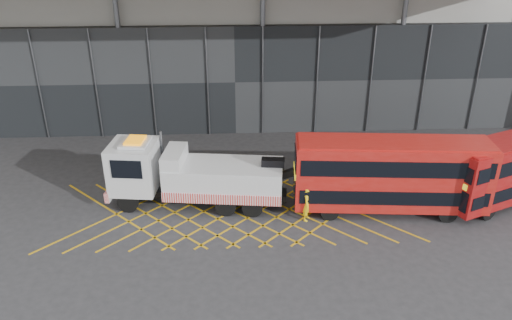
{
  "coord_description": "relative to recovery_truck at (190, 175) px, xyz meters",
  "views": [
    {
      "loc": [
        1.63,
        -23.9,
        14.62
      ],
      "look_at": [
        3.0,
        1.5,
        2.4
      ],
      "focal_mm": 35.0,
      "sensor_mm": 36.0,
      "label": 1
    }
  ],
  "objects": [
    {
      "name": "road_markings",
      "position": [
        2.33,
        -0.96,
        -1.83
      ],
      "size": [
        19.96,
        7.16,
        0.01
      ],
      "color": "gold",
      "rests_on": "ground_plane"
    },
    {
      "name": "ground_plane",
      "position": [
        0.73,
        -0.96,
        -1.84
      ],
      "size": [
        120.0,
        120.0,
        0.0
      ],
      "primitive_type": "plane",
      "color": "#2D2D30"
    },
    {
      "name": "bus_towed",
      "position": [
        10.91,
        -1.37,
        0.5
      ],
      "size": [
        10.53,
        3.32,
        4.21
      ],
      "rotation": [
        0.0,
        0.0,
        -0.09
      ],
      "color": "#AD140F",
      "rests_on": "ground_plane"
    },
    {
      "name": "recovery_truck",
      "position": [
        0.0,
        0.0,
        0.0
      ],
      "size": [
        11.47,
        3.93,
        3.98
      ],
      "rotation": [
        0.0,
        0.0,
        -0.13
      ],
      "color": "black",
      "rests_on": "ground_plane"
    },
    {
      "name": "worker",
      "position": [
        6.33,
        -2.05,
        -0.86
      ],
      "size": [
        0.7,
        0.84,
        1.95
      ],
      "primitive_type": "imported",
      "rotation": [
        0.0,
        0.0,
        1.18
      ],
      "color": "yellow",
      "rests_on": "ground_plane"
    }
  ]
}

